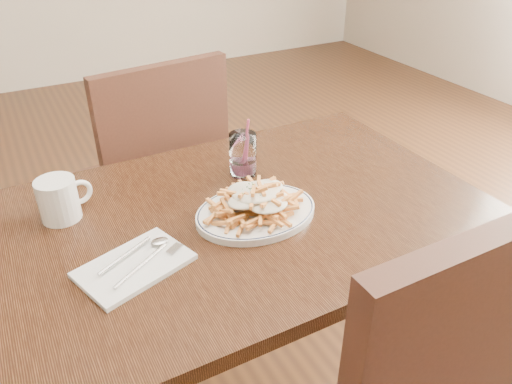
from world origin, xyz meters
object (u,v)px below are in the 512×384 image
chair_far (157,173)px  coffee_mug (59,199)px  loaded_fries (256,197)px  fries_plate (256,212)px  table (247,233)px  water_glass (243,157)px

chair_far → coffee_mug: 0.62m
loaded_fries → coffee_mug: size_ratio=1.90×
chair_far → coffee_mug: chair_far is taller
fries_plate → coffee_mug: (-0.42, 0.22, 0.04)m
table → loaded_fries: bearing=-83.4°
chair_far → table: bearing=-85.5°
coffee_mug → water_glass: bearing=-1.6°
table → coffee_mug: 0.47m
loaded_fries → chair_far: bearing=94.7°
table → loaded_fries: 0.14m
loaded_fries → water_glass: size_ratio=1.53×
chair_far → loaded_fries: 0.71m
table → fries_plate: size_ratio=3.60×
fries_plate → loaded_fries: bearing=0.0°
water_glass → coffee_mug: (-0.49, 0.01, -0.00)m
water_glass → coffee_mug: bearing=178.4°
fries_plate → water_glass: size_ratio=1.99×
chair_far → water_glass: (0.12, -0.45, 0.24)m
table → chair_far: bearing=94.5°
table → water_glass: (0.07, 0.16, 0.13)m
water_glass → coffee_mug: water_glass is taller
table → fries_plate: bearing=-83.4°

